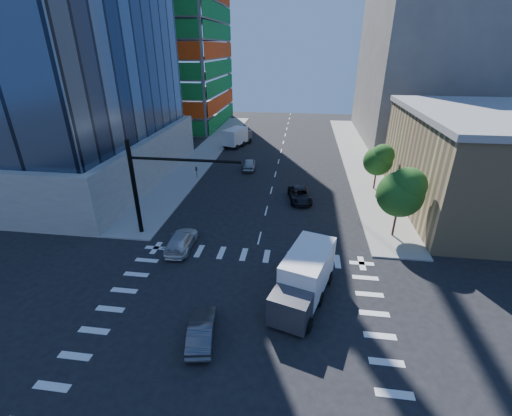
# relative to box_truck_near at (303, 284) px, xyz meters

# --- Properties ---
(ground) EXTENTS (160.00, 160.00, 0.00)m
(ground) POSITION_rel_box_truck_near_xyz_m (-4.07, -3.58, -1.56)
(ground) COLOR black
(ground) RESTS_ON ground
(road_markings) EXTENTS (20.00, 20.00, 0.01)m
(road_markings) POSITION_rel_box_truck_near_xyz_m (-4.07, -3.58, -1.55)
(road_markings) COLOR silver
(road_markings) RESTS_ON ground
(sidewalk_ne) EXTENTS (5.00, 60.00, 0.15)m
(sidewalk_ne) POSITION_rel_box_truck_near_xyz_m (8.43, 36.42, -1.48)
(sidewalk_ne) COLOR gray
(sidewalk_ne) RESTS_ON ground
(sidewalk_nw) EXTENTS (5.00, 60.00, 0.15)m
(sidewalk_nw) POSITION_rel_box_truck_near_xyz_m (-16.57, 36.42, -1.48)
(sidewalk_nw) COLOR gray
(sidewalk_nw) RESTS_ON ground
(construction_building) EXTENTS (25.16, 34.50, 70.60)m
(construction_building) POSITION_rel_box_truck_near_xyz_m (-31.48, 58.35, 23.06)
(construction_building) COLOR gray
(construction_building) RESTS_ON ground
(commercial_building) EXTENTS (20.50, 22.50, 10.60)m
(commercial_building) POSITION_rel_box_truck_near_xyz_m (20.93, 18.42, 3.76)
(commercial_building) COLOR tan
(commercial_building) RESTS_ON ground
(bg_building_ne) EXTENTS (24.00, 30.00, 28.00)m
(bg_building_ne) POSITION_rel_box_truck_near_xyz_m (22.93, 51.42, 12.44)
(bg_building_ne) COLOR #615B57
(bg_building_ne) RESTS_ON ground
(signal_mast_nw) EXTENTS (10.20, 0.40, 9.00)m
(signal_mast_nw) POSITION_rel_box_truck_near_xyz_m (-14.07, 7.92, 3.94)
(signal_mast_nw) COLOR black
(signal_mast_nw) RESTS_ON sidewalk_nw
(tree_south) EXTENTS (4.16, 4.16, 6.82)m
(tree_south) POSITION_rel_box_truck_near_xyz_m (8.56, 10.32, 3.13)
(tree_south) COLOR #382316
(tree_south) RESTS_ON sidewalk_ne
(tree_north) EXTENTS (3.54, 3.52, 5.78)m
(tree_north) POSITION_rel_box_truck_near_xyz_m (8.86, 22.32, 2.43)
(tree_north) COLOR #382316
(tree_north) RESTS_ON sidewalk_ne
(car_nb_far) EXTENTS (3.18, 5.45, 1.42)m
(car_nb_far) POSITION_rel_box_truck_near_xyz_m (-0.49, 17.72, -0.84)
(car_nb_far) COLOR black
(car_nb_far) RESTS_ON ground
(car_sb_near) EXTENTS (2.23, 5.15, 1.47)m
(car_sb_near) POSITION_rel_box_truck_near_xyz_m (-10.75, 5.77, -0.82)
(car_sb_near) COLOR silver
(car_sb_near) RESTS_ON ground
(car_sb_mid) EXTENTS (2.20, 4.70, 1.55)m
(car_sb_mid) POSITION_rel_box_truck_near_xyz_m (-8.09, 28.19, -0.78)
(car_sb_mid) COLOR #9CA0A4
(car_sb_mid) RESTS_ON ground
(car_sb_cross) EXTENTS (2.19, 4.45, 1.40)m
(car_sb_cross) POSITION_rel_box_truck_near_xyz_m (-6.03, -4.29, -0.85)
(car_sb_cross) COLOR #454549
(car_sb_cross) RESTS_ON ground
(box_truck_near) EXTENTS (4.69, 7.24, 3.51)m
(box_truck_near) POSITION_rel_box_truck_near_xyz_m (0.00, 0.00, 0.00)
(box_truck_near) COLOR black
(box_truck_near) RESTS_ON ground
(box_truck_far) EXTENTS (4.53, 6.77, 3.27)m
(box_truck_far) POSITION_rel_box_truck_near_xyz_m (-12.11, 41.10, -0.11)
(box_truck_far) COLOR black
(box_truck_far) RESTS_ON ground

